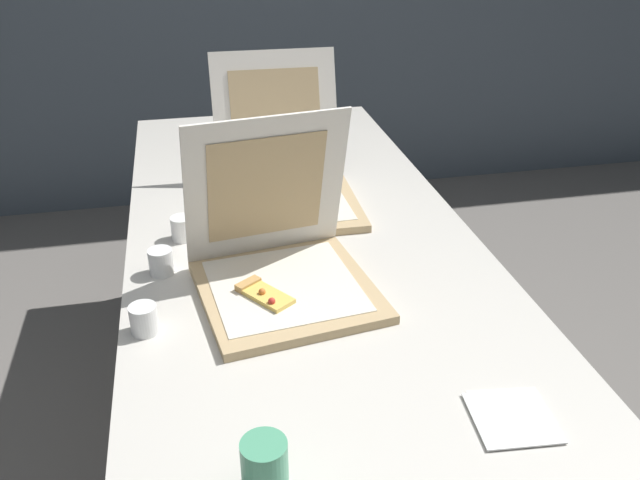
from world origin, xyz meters
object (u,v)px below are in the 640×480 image
Objects in this scene: pizza_box_front at (282,267)px; cup_white_near_center at (161,262)px; table at (301,248)px; cup_white_mid at (182,228)px; cup_white_near_left at (144,319)px; pizza_box_middle at (287,183)px; napkin_pile at (510,415)px; cup_printed_front at (265,468)px.

pizza_box_front is 6.86× the size of cup_white_near_center.
pizza_box_front is at bearing -109.21° from table.
table is at bearing 20.54° from cup_white_near_center.
cup_white_mid is at bearing 71.70° from cup_white_near_center.
table is 0.56m from cup_white_near_left.
cup_white_near_left is (-0.40, -0.59, -0.02)m from pizza_box_middle.
cup_white_near_center is 0.24m from cup_white_near_left.
cup_white_near_left is 0.41m from cup_white_mid.
pizza_box_middle reaches higher than napkin_pile.
cup_white_near_center is (-0.37, -0.14, 0.08)m from table.
cup_white_near_left is 0.75m from napkin_pile.
napkin_pile is at bearing -31.60° from cup_white_near_left.
pizza_box_front is at bearing -53.28° from cup_white_mid.
table is 0.40m from cup_white_near_center.
cup_white_near_center is (-0.37, -0.35, -0.02)m from pizza_box_middle.
pizza_box_middle is at bearing 78.78° from cup_printed_front.
cup_printed_front reaches higher than cup_white_mid.
pizza_box_front is 0.60m from napkin_pile.
pizza_box_front is at bearing 78.41° from cup_printed_front.
cup_white_near_center and cup_white_mid have the same top height.
table is at bearing 42.91° from cup_white_near_left.
table is 4.17× the size of pizza_box_middle.
pizza_box_front is at bearing -24.88° from cup_white_near_center.
pizza_box_front is 0.30m from cup_white_near_center.
pizza_box_front reaches higher than cup_white_near_center.
table is 21.38× the size of cup_printed_front.
cup_white_near_left is 0.64× the size of cup_printed_front.
table is 0.87m from cup_printed_front.
napkin_pile is (0.64, -0.39, -0.03)m from cup_white_near_left.
pizza_box_front reaches higher than table.
cup_white_mid is at bearing 124.60° from napkin_pile.
table is 0.30m from pizza_box_front.
cup_printed_front is at bearing -170.81° from napkin_pile.
pizza_box_middle is 0.36m from cup_white_mid.
table is 4.87× the size of pizza_box_front.
table is at bearing 62.60° from pizza_box_front.
pizza_box_front is 0.59m from cup_printed_front.
pizza_box_middle reaches higher than cup_white_near_center.
pizza_box_front is at bearing 123.30° from napkin_pile.
cup_white_near_left is at bearing 112.37° from cup_printed_front.
pizza_box_front reaches higher than napkin_pile.
napkin_pile is at bearing -55.40° from cup_white_mid.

